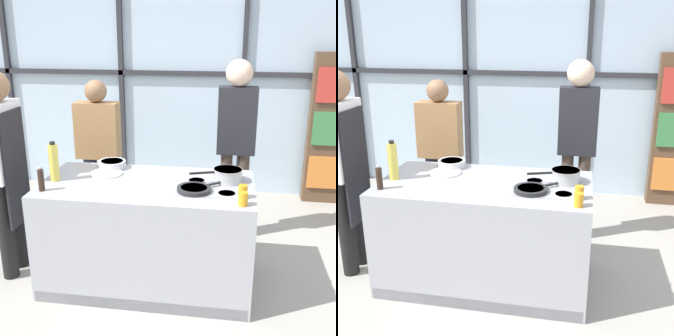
{
  "view_description": "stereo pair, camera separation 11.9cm",
  "coord_description": "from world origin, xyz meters",
  "views": [
    {
      "loc": [
        0.64,
        -3.1,
        2.08
      ],
      "look_at": [
        0.15,
        0.1,
        1.0
      ],
      "focal_mm": 45.0,
      "sensor_mm": 36.0,
      "label": 1
    },
    {
      "loc": [
        0.76,
        -3.08,
        2.08
      ],
      "look_at": [
        0.15,
        0.1,
        1.0
      ],
      "focal_mm": 45.0,
      "sensor_mm": 36.0,
      "label": 2
    }
  ],
  "objects": [
    {
      "name": "demo_island",
      "position": [
        0.0,
        -0.0,
        0.45
      ],
      "size": [
        1.7,
        0.89,
        0.9
      ],
      "color": "#A8AAB2",
      "rests_on": "ground_plane"
    },
    {
      "name": "mixing_bowl",
      "position": [
        -0.38,
        0.33,
        0.93
      ],
      "size": [
        0.24,
        0.24,
        0.07
      ],
      "color": "silver",
      "rests_on": "demo_island"
    },
    {
      "name": "frying_pan",
      "position": [
        0.39,
        -0.12,
        0.91
      ],
      "size": [
        0.4,
        0.35,
        0.03
      ],
      "color": "#232326",
      "rests_on": "demo_island"
    },
    {
      "name": "pepper_grinder",
      "position": [
        -0.76,
        -0.29,
        0.99
      ],
      "size": [
        0.05,
        0.05,
        0.2
      ],
      "color": "#332319",
      "rests_on": "demo_island"
    },
    {
      "name": "ground_plane",
      "position": [
        0.0,
        0.0,
        0.0
      ],
      "size": [
        18.0,
        18.0,
        0.0
      ],
      "primitive_type": "plane",
      "color": "#ADA89E"
    },
    {
      "name": "juice_glass_far",
      "position": [
        0.75,
        -0.2,
        0.95
      ],
      "size": [
        0.07,
        0.07,
        0.1
      ],
      "primitive_type": "cylinder",
      "color": "orange",
      "rests_on": "demo_island"
    },
    {
      "name": "spectator_center_left",
      "position": [
        0.7,
        0.93,
        1.08
      ],
      "size": [
        0.37,
        0.25,
        1.81
      ],
      "rotation": [
        0.0,
        0.0,
        3.14
      ],
      "color": "#47382D",
      "rests_on": "ground_plane"
    },
    {
      "name": "saucepan",
      "position": [
        0.63,
        0.12,
        0.95
      ],
      "size": [
        0.42,
        0.23,
        0.11
      ],
      "color": "silver",
      "rests_on": "demo_island"
    },
    {
      "name": "spectator_far_left",
      "position": [
        -0.7,
        0.93,
        0.9
      ],
      "size": [
        0.44,
        0.22,
        1.59
      ],
      "rotation": [
        0.0,
        0.0,
        3.14
      ],
      "color": "#232838",
      "rests_on": "ground_plane"
    },
    {
      "name": "juice_glass_near",
      "position": [
        0.75,
        -0.34,
        0.95
      ],
      "size": [
        0.07,
        0.07,
        0.1
      ],
      "primitive_type": "cylinder",
      "color": "orange",
      "rests_on": "demo_island"
    },
    {
      "name": "chef",
      "position": [
        -1.2,
        -0.03,
        1.02
      ],
      "size": [
        0.25,
        0.42,
        1.77
      ],
      "rotation": [
        0.0,
        0.0,
        -1.57
      ],
      "color": "black",
      "rests_on": "ground_plane"
    },
    {
      "name": "white_plate",
      "position": [
        -0.39,
        0.15,
        0.9
      ],
      "size": [
        0.27,
        0.27,
        0.01
      ],
      "primitive_type": "cylinder",
      "color": "white",
      "rests_on": "demo_island"
    },
    {
      "name": "oil_bottle",
      "position": [
        -0.75,
        -0.06,
        1.05
      ],
      "size": [
        0.08,
        0.08,
        0.33
      ],
      "color": "#E0CC4C",
      "rests_on": "demo_island"
    },
    {
      "name": "back_window_wall",
      "position": [
        0.0,
        2.24,
        1.4
      ],
      "size": [
        6.4,
        0.1,
        2.8
      ],
      "color": "silver",
      "rests_on": "ground_plane"
    },
    {
      "name": "bookshelf",
      "position": [
        1.8,
        2.06,
        0.91
      ],
      "size": [
        0.46,
        0.19,
        1.82
      ],
      "color": "brown",
      "rests_on": "ground_plane"
    }
  ]
}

